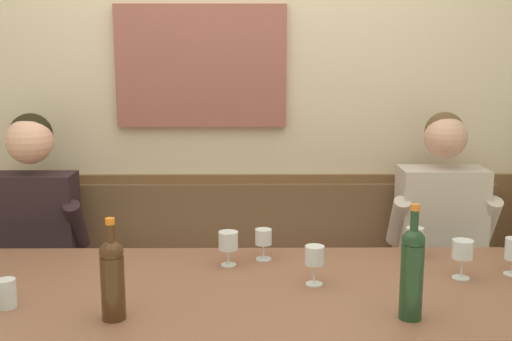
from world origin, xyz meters
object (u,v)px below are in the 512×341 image
(wine_glass_by_bottle, at_px, (462,251))
(wine_glass_center_rear, at_px, (230,242))
(wine_glass_right_end, at_px, (415,237))
(water_tumbler_right, at_px, (7,293))
(person_center_left_seat, at_px, (7,282))
(person_left_seat, at_px, (465,281))
(wine_bottle_amber_mid, at_px, (412,270))
(dining_table, at_px, (227,304))
(wine_glass_near_bucket, at_px, (263,239))
(wine_bottle_green_tall, at_px, (112,277))
(wall_bench, at_px, (233,320))
(wine_glass_center_front, at_px, (315,257))

(wine_glass_by_bottle, bearing_deg, wine_glass_center_rear, 169.97)
(wine_glass_right_end, bearing_deg, water_tumbler_right, -160.84)
(person_center_left_seat, relative_size, wine_glass_right_end, 11.03)
(person_left_seat, relative_size, wine_bottle_amber_mid, 3.60)
(dining_table, bearing_deg, person_left_seat, 19.57)
(person_left_seat, height_order, wine_glass_near_bucket, person_left_seat)
(wine_glass_by_bottle, distance_m, wine_glass_center_rear, 0.90)
(wine_bottle_green_tall, relative_size, wine_glass_near_bucket, 2.59)
(wine_glass_center_rear, bearing_deg, person_left_seat, 7.65)
(wine_glass_center_rear, relative_size, water_tumbler_right, 1.41)
(wine_glass_right_end, bearing_deg, person_left_seat, 7.12)
(person_left_seat, xyz_separation_m, water_tumbler_right, (-1.74, -0.55, 0.17))
(wine_glass_by_bottle, bearing_deg, person_center_left_seat, 171.23)
(wall_bench, xyz_separation_m, wine_bottle_amber_mid, (0.60, -1.04, 0.64))
(dining_table, relative_size, wine_glass_right_end, 19.37)
(wall_bench, bearing_deg, wine_glass_right_end, -28.36)
(wall_bench, xyz_separation_m, person_left_seat, (1.01, -0.39, 0.35))
(person_left_seat, distance_m, wine_glass_by_bottle, 0.39)
(wine_glass_near_bucket, relative_size, wine_glass_by_bottle, 0.86)
(wine_glass_by_bottle, height_order, wine_glass_center_rear, wine_glass_by_bottle)
(dining_table, relative_size, water_tumbler_right, 24.34)
(wine_bottle_green_tall, bearing_deg, water_tumbler_right, 166.13)
(dining_table, height_order, wine_glass_near_bucket, wine_glass_near_bucket)
(wall_bench, height_order, person_left_seat, person_left_seat)
(wine_glass_center_front, height_order, wine_glass_by_bottle, wine_glass_by_bottle)
(wine_glass_right_end, bearing_deg, wine_bottle_amber_mid, -105.81)
(wine_glass_by_bottle, bearing_deg, wall_bench, 142.48)
(water_tumbler_right, bearing_deg, wine_bottle_amber_mid, -4.22)
(wine_glass_center_front, relative_size, wine_glass_by_bottle, 0.99)
(wine_glass_by_bottle, bearing_deg, wine_bottle_green_tall, -164.03)
(wall_bench, relative_size, wine_bottle_green_tall, 8.10)
(wine_glass_near_bucket, height_order, wine_glass_center_rear, wine_glass_center_rear)
(wall_bench, relative_size, water_tumbler_right, 27.38)
(wine_bottle_green_tall, xyz_separation_m, water_tumbler_right, (-0.38, 0.09, -0.09))
(wine_glass_by_bottle, relative_size, wine_glass_center_rear, 1.08)
(dining_table, height_order, wine_glass_center_front, wine_glass_center_front)
(wine_bottle_amber_mid, distance_m, wine_glass_center_front, 0.41)
(person_center_left_seat, height_order, wine_bottle_amber_mid, person_center_left_seat)
(wine_glass_by_bottle, distance_m, water_tumbler_right, 1.64)
(person_left_seat, relative_size, wine_glass_near_bucket, 10.56)
(person_left_seat, distance_m, wine_glass_near_bucket, 0.90)
(person_left_seat, distance_m, wine_glass_right_end, 0.31)
(wine_bottle_amber_mid, height_order, wine_glass_near_bucket, wine_bottle_amber_mid)
(dining_table, relative_size, wine_bottle_amber_mid, 6.37)
(wine_glass_center_front, bearing_deg, wall_bench, 113.58)
(wall_bench, bearing_deg, wine_glass_center_front, -66.42)
(wine_glass_near_bucket, bearing_deg, person_center_left_seat, 177.07)
(wall_bench, height_order, water_tumbler_right, wall_bench)
(wine_bottle_green_tall, distance_m, wine_glass_near_bucket, 0.76)
(wine_glass_center_front, bearing_deg, wine_glass_center_rear, 145.91)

